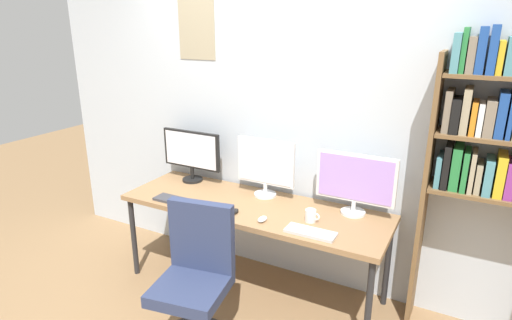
{
  "coord_description": "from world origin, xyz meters",
  "views": [
    {
      "loc": [
        1.42,
        -2.03,
        2.08
      ],
      "look_at": [
        0.0,
        0.65,
        1.09
      ],
      "focal_mm": 29.68,
      "sensor_mm": 36.0,
      "label": 1
    }
  ],
  "objects_px": {
    "keyboard_left": "(176,201)",
    "mouse_right_side": "(262,219)",
    "keyboard_right": "(310,232)",
    "bookshelf": "(495,150)",
    "mouse_left_side": "(234,211)",
    "monitor_left": "(191,153)",
    "desk": "(253,211)",
    "monitor_center": "(266,165)",
    "monitor_right": "(355,181)",
    "coffee_mug": "(311,216)",
    "office_chair": "(195,293)"
  },
  "relations": [
    {
      "from": "office_chair",
      "to": "keyboard_left",
      "type": "bearing_deg",
      "value": 136.08
    },
    {
      "from": "bookshelf",
      "to": "desk",
      "type": "bearing_deg",
      "value": -171.51
    },
    {
      "from": "keyboard_right",
      "to": "coffee_mug",
      "type": "distance_m",
      "value": 0.19
    },
    {
      "from": "monitor_left",
      "to": "monitor_right",
      "type": "height_order",
      "value": "monitor_right"
    },
    {
      "from": "monitor_left",
      "to": "monitor_center",
      "type": "distance_m",
      "value": 0.72
    },
    {
      "from": "monitor_center",
      "to": "keyboard_right",
      "type": "bearing_deg",
      "value": -38.3
    },
    {
      "from": "mouse_left_side",
      "to": "coffee_mug",
      "type": "relative_size",
      "value": 0.91
    },
    {
      "from": "desk",
      "to": "keyboard_left",
      "type": "relative_size",
      "value": 5.62
    },
    {
      "from": "desk",
      "to": "monitor_center",
      "type": "height_order",
      "value": "monitor_center"
    },
    {
      "from": "mouse_left_side",
      "to": "office_chair",
      "type": "bearing_deg",
      "value": -87.76
    },
    {
      "from": "keyboard_right",
      "to": "monitor_right",
      "type": "bearing_deg",
      "value": 69.72
    },
    {
      "from": "monitor_left",
      "to": "desk",
      "type": "bearing_deg",
      "value": -16.36
    },
    {
      "from": "mouse_left_side",
      "to": "coffee_mug",
      "type": "bearing_deg",
      "value": 14.37
    },
    {
      "from": "mouse_left_side",
      "to": "coffee_mug",
      "type": "distance_m",
      "value": 0.57
    },
    {
      "from": "mouse_right_side",
      "to": "monitor_center",
      "type": "bearing_deg",
      "value": 114.21
    },
    {
      "from": "monitor_right",
      "to": "keyboard_left",
      "type": "relative_size",
      "value": 1.56
    },
    {
      "from": "keyboard_left",
      "to": "keyboard_right",
      "type": "distance_m",
      "value": 1.12
    },
    {
      "from": "monitor_left",
      "to": "mouse_left_side",
      "type": "bearing_deg",
      "value": -31.5
    },
    {
      "from": "desk",
      "to": "office_chair",
      "type": "bearing_deg",
      "value": -92.37
    },
    {
      "from": "bookshelf",
      "to": "monitor_left",
      "type": "relative_size",
      "value": 3.66
    },
    {
      "from": "desk",
      "to": "keyboard_right",
      "type": "xyz_separation_m",
      "value": [
        0.56,
        -0.23,
        0.06
      ]
    },
    {
      "from": "monitor_left",
      "to": "keyboard_right",
      "type": "bearing_deg",
      "value": -19.02
    },
    {
      "from": "bookshelf",
      "to": "mouse_right_side",
      "type": "distance_m",
      "value": 1.55
    },
    {
      "from": "bookshelf",
      "to": "mouse_right_side",
      "type": "xyz_separation_m",
      "value": [
        -1.36,
        -0.45,
        -0.59
      ]
    },
    {
      "from": "mouse_left_side",
      "to": "mouse_right_side",
      "type": "bearing_deg",
      "value": -3.5
    },
    {
      "from": "keyboard_right",
      "to": "mouse_right_side",
      "type": "relative_size",
      "value": 3.55
    },
    {
      "from": "bookshelf",
      "to": "monitor_left",
      "type": "height_order",
      "value": "bookshelf"
    },
    {
      "from": "bookshelf",
      "to": "keyboard_left",
      "type": "height_order",
      "value": "bookshelf"
    },
    {
      "from": "monitor_center",
      "to": "keyboard_left",
      "type": "relative_size",
      "value": 1.32
    },
    {
      "from": "keyboard_left",
      "to": "mouse_right_side",
      "type": "xyz_separation_m",
      "value": [
        0.75,
        0.02,
        0.01
      ]
    },
    {
      "from": "office_chair",
      "to": "coffee_mug",
      "type": "relative_size",
      "value": 9.34
    },
    {
      "from": "monitor_center",
      "to": "keyboard_left",
      "type": "bearing_deg",
      "value": -141.7
    },
    {
      "from": "monitor_left",
      "to": "monitor_right",
      "type": "xyz_separation_m",
      "value": [
        1.45,
        0.0,
        -0.01
      ]
    },
    {
      "from": "monitor_left",
      "to": "coffee_mug",
      "type": "xyz_separation_m",
      "value": [
        1.22,
        -0.27,
        -0.21
      ]
    },
    {
      "from": "monitor_left",
      "to": "mouse_right_side",
      "type": "height_order",
      "value": "monitor_left"
    },
    {
      "from": "keyboard_right",
      "to": "coffee_mug",
      "type": "xyz_separation_m",
      "value": [
        -0.06,
        0.17,
        0.04
      ]
    },
    {
      "from": "monitor_right",
      "to": "monitor_center",
      "type": "bearing_deg",
      "value": -180.0
    },
    {
      "from": "keyboard_right",
      "to": "mouse_right_side",
      "type": "xyz_separation_m",
      "value": [
        -0.37,
        0.02,
        0.01
      ]
    },
    {
      "from": "office_chair",
      "to": "monitor_left",
      "type": "relative_size",
      "value": 1.75
    },
    {
      "from": "mouse_right_side",
      "to": "coffee_mug",
      "type": "height_order",
      "value": "coffee_mug"
    },
    {
      "from": "office_chair",
      "to": "mouse_right_side",
      "type": "xyz_separation_m",
      "value": [
        0.22,
        0.53,
        0.35
      ]
    },
    {
      "from": "mouse_right_side",
      "to": "monitor_right",
      "type": "bearing_deg",
      "value": 38.74
    },
    {
      "from": "monitor_right",
      "to": "mouse_left_side",
      "type": "height_order",
      "value": "monitor_right"
    },
    {
      "from": "keyboard_right",
      "to": "mouse_left_side",
      "type": "distance_m",
      "value": 0.61
    },
    {
      "from": "bookshelf",
      "to": "mouse_left_side",
      "type": "bearing_deg",
      "value": -164.96
    },
    {
      "from": "monitor_center",
      "to": "desk",
      "type": "bearing_deg",
      "value": -90.0
    },
    {
      "from": "monitor_left",
      "to": "coffee_mug",
      "type": "relative_size",
      "value": 5.34
    },
    {
      "from": "monitor_center",
      "to": "monitor_right",
      "type": "relative_size",
      "value": 0.85
    },
    {
      "from": "monitor_center",
      "to": "mouse_right_side",
      "type": "xyz_separation_m",
      "value": [
        0.19,
        -0.43,
        -0.24
      ]
    },
    {
      "from": "coffee_mug",
      "to": "office_chair",
      "type": "bearing_deg",
      "value": -127.71
    }
  ]
}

